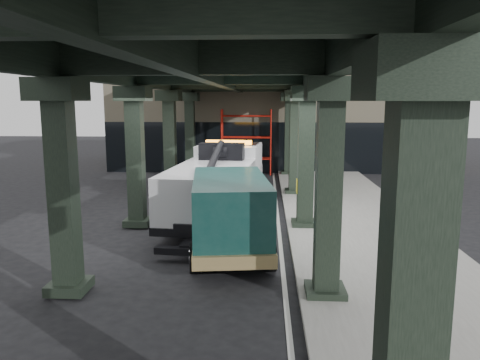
% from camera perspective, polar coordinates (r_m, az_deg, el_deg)
% --- Properties ---
extents(ground, '(90.00, 90.00, 0.00)m').
position_cam_1_polar(ground, '(14.97, -1.62, -7.89)').
color(ground, black).
rests_on(ground, ground).
extents(sidewalk, '(5.00, 40.00, 0.15)m').
position_cam_1_polar(sidewalk, '(17.14, 14.20, -5.66)').
color(sidewalk, gray).
rests_on(sidewalk, ground).
extents(lane_stripe, '(0.12, 38.00, 0.01)m').
position_cam_1_polar(lane_stripe, '(16.85, 4.75, -5.90)').
color(lane_stripe, silver).
rests_on(lane_stripe, ground).
extents(viaduct, '(7.40, 32.00, 6.40)m').
position_cam_1_polar(viaduct, '(16.34, -2.55, 12.97)').
color(viaduct, black).
rests_on(viaduct, ground).
extents(building, '(22.00, 10.00, 8.00)m').
position_cam_1_polar(building, '(34.24, 4.56, 8.74)').
color(building, '#C6B793').
rests_on(building, ground).
extents(scaffolding, '(3.08, 0.88, 4.00)m').
position_cam_1_polar(scaffolding, '(29.00, 0.78, 4.87)').
color(scaffolding, red).
rests_on(scaffolding, ground).
extents(tow_truck, '(3.37, 9.35, 3.00)m').
position_cam_1_polar(tow_truck, '(18.19, -2.43, -0.01)').
color(tow_truck, black).
rests_on(tow_truck, ground).
extents(towed_van, '(2.89, 5.92, 2.31)m').
position_cam_1_polar(towed_van, '(14.08, -1.30, -3.77)').
color(towed_van, '#103A35').
rests_on(towed_van, ground).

